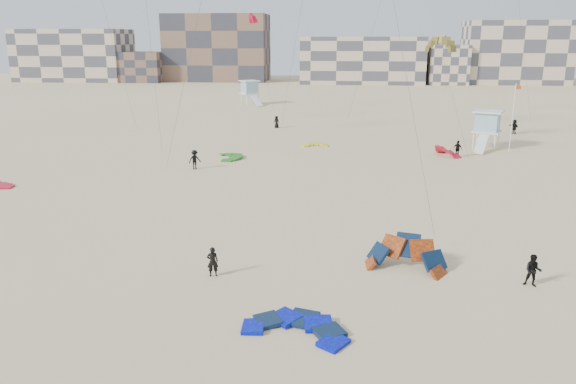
# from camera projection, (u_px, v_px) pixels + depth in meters

# --- Properties ---
(ground) EXTENTS (320.00, 320.00, 0.00)m
(ground) POSITION_uv_depth(u_px,v_px,m) (227.00, 288.00, 27.50)
(ground) COLOR beige
(ground) RESTS_ON ground
(kite_ground_blue) EXTENTS (5.07, 5.22, 0.83)m
(kite_ground_blue) POSITION_uv_depth(u_px,v_px,m) (296.00, 331.00, 23.44)
(kite_ground_blue) COLOR #051ED6
(kite_ground_blue) RESTS_ON ground
(kite_ground_orange) EXTENTS (5.29, 5.21, 4.30)m
(kite_ground_orange) POSITION_uv_depth(u_px,v_px,m) (405.00, 269.00, 29.73)
(kite_ground_orange) COLOR #D54813
(kite_ground_orange) RESTS_ON ground
(kite_ground_green) EXTENTS (4.54, 4.37, 0.79)m
(kite_ground_green) POSITION_uv_depth(u_px,v_px,m) (230.00, 158.00, 57.11)
(kite_ground_green) COLOR #297C1C
(kite_ground_green) RESTS_ON ground
(kite_ground_red_far) EXTENTS (4.37, 4.29, 3.13)m
(kite_ground_red_far) POSITION_uv_depth(u_px,v_px,m) (447.00, 156.00, 58.23)
(kite_ground_red_far) COLOR red
(kite_ground_red_far) RESTS_ON ground
(kite_ground_yellow) EXTENTS (3.11, 3.24, 0.66)m
(kite_ground_yellow) POSITION_uv_depth(u_px,v_px,m) (315.00, 146.00, 63.32)
(kite_ground_yellow) COLOR #F2FF27
(kite_ground_yellow) RESTS_ON ground
(kitesurfer_main) EXTENTS (0.65, 0.51, 1.59)m
(kitesurfer_main) POSITION_uv_depth(u_px,v_px,m) (213.00, 262.00, 28.67)
(kitesurfer_main) COLOR black
(kitesurfer_main) RESTS_ON ground
(kitesurfer_b) EXTENTS (0.96, 0.86, 1.64)m
(kitesurfer_b) POSITION_uv_depth(u_px,v_px,m) (533.00, 271.00, 27.48)
(kitesurfer_b) COLOR black
(kitesurfer_b) RESTS_ON ground
(kitesurfer_c) EXTENTS (1.34, 1.22, 1.80)m
(kitesurfer_c) POSITION_uv_depth(u_px,v_px,m) (195.00, 160.00, 52.02)
(kitesurfer_c) COLOR black
(kitesurfer_c) RESTS_ON ground
(kitesurfer_d) EXTENTS (1.02, 0.99, 1.71)m
(kitesurfer_d) POSITION_uv_depth(u_px,v_px,m) (458.00, 149.00, 57.28)
(kitesurfer_d) COLOR black
(kitesurfer_d) RESTS_ON ground
(kitesurfer_e) EXTENTS (0.90, 0.71, 1.61)m
(kitesurfer_e) POSITION_uv_depth(u_px,v_px,m) (277.00, 122.00, 75.85)
(kitesurfer_e) COLOR black
(kitesurfer_e) RESTS_ON ground
(kitesurfer_f) EXTENTS (1.11, 1.77, 1.82)m
(kitesurfer_f) POSITION_uv_depth(u_px,v_px,m) (514.00, 127.00, 71.15)
(kitesurfer_f) COLOR black
(kitesurfer_f) RESTS_ON ground
(kite_fly_olive) EXTENTS (4.45, 14.22, 11.13)m
(kite_fly_olive) POSITION_uv_depth(u_px,v_px,m) (440.00, 46.00, 61.07)
(kite_fly_olive) COLOR brown
(kite_fly_olive) RESTS_ON ground
(kite_fly_red) EXTENTS (5.85, 7.67, 14.76)m
(kite_fly_red) POSITION_uv_depth(u_px,v_px,m) (253.00, 19.00, 87.78)
(kite_fly_red) COLOR red
(kite_fly_red) RESTS_ON ground
(lifeguard_tower_near) EXTENTS (3.86, 6.19, 4.15)m
(lifeguard_tower_near) POSITION_uv_depth(u_px,v_px,m) (487.00, 130.00, 61.40)
(lifeguard_tower_near) COLOR white
(lifeguard_tower_near) RESTS_ON ground
(lifeguard_tower_far) EXTENTS (4.23, 6.47, 4.30)m
(lifeguard_tower_far) POSITION_uv_depth(u_px,v_px,m) (250.00, 93.00, 102.08)
(lifeguard_tower_far) COLOR white
(lifeguard_tower_far) RESTS_ON ground
(flagpole) EXTENTS (0.59, 0.09, 7.29)m
(flagpole) POSITION_uv_depth(u_px,v_px,m) (513.00, 116.00, 58.94)
(flagpole) COLOR white
(flagpole) RESTS_ON ground
(condo_west_a) EXTENTS (30.00, 15.00, 14.00)m
(condo_west_a) POSITION_uv_depth(u_px,v_px,m) (74.00, 55.00, 156.94)
(condo_west_a) COLOR beige
(condo_west_a) RESTS_ON ground
(condo_west_b) EXTENTS (28.00, 14.00, 18.00)m
(condo_west_b) POSITION_uv_depth(u_px,v_px,m) (217.00, 48.00, 156.47)
(condo_west_b) COLOR brown
(condo_west_b) RESTS_ON ground
(condo_mid) EXTENTS (32.00, 16.00, 12.00)m
(condo_mid) POSITION_uv_depth(u_px,v_px,m) (362.00, 60.00, 149.65)
(condo_mid) COLOR beige
(condo_mid) RESTS_ON ground
(condo_east) EXTENTS (26.00, 14.00, 16.00)m
(condo_east) POSITION_uv_depth(u_px,v_px,m) (515.00, 52.00, 147.26)
(condo_east) COLOR beige
(condo_east) RESTS_ON ground
(condo_fill_left) EXTENTS (12.00, 10.00, 8.00)m
(condo_fill_left) POSITION_uv_depth(u_px,v_px,m) (142.00, 67.00, 153.93)
(condo_fill_left) COLOR brown
(condo_fill_left) RESTS_ON ground
(condo_fill_right) EXTENTS (10.00, 10.00, 10.00)m
(condo_fill_right) POSITION_uv_depth(u_px,v_px,m) (447.00, 65.00, 145.93)
(condo_fill_right) COLOR beige
(condo_fill_right) RESTS_ON ground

